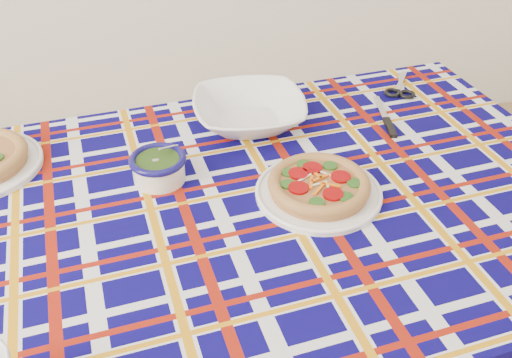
{
  "coord_description": "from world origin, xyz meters",
  "views": [
    {
      "loc": [
        0.21,
        -0.48,
        1.45
      ],
      "look_at": [
        0.33,
        0.49,
        0.73
      ],
      "focal_mm": 40.0,
      "sensor_mm": 36.0,
      "label": 1
    }
  ],
  "objects": [
    {
      "name": "main_focaccia_plate",
      "position": [
        0.46,
        0.45,
        0.74
      ],
      "size": [
        0.3,
        0.3,
        0.05
      ],
      "primitive_type": null,
      "rotation": [
        0.0,
        0.0,
        0.1
      ],
      "color": "#A56B3A",
      "rests_on": "tablecloth"
    },
    {
      "name": "serving_bowl",
      "position": [
        0.35,
        0.76,
        0.74
      ],
      "size": [
        0.29,
        0.29,
        0.07
      ],
      "primitive_type": "imported",
      "rotation": [
        0.0,
        0.0,
        0.03
      ],
      "color": "white",
      "rests_on": "tablecloth"
    },
    {
      "name": "dining_table",
      "position": [
        0.31,
        0.44,
        0.64
      ],
      "size": [
        1.65,
        1.21,
        0.7
      ],
      "rotation": [
        0.0,
        0.0,
        0.19
      ],
      "color": "brown",
      "rests_on": "floor"
    },
    {
      "name": "kitchen_scissors",
      "position": [
        0.8,
        0.92,
        0.72
      ],
      "size": [
        0.15,
        0.21,
        0.02
      ],
      "primitive_type": null,
      "rotation": [
        0.0,
        0.0,
        1.19
      ],
      "color": "silver",
      "rests_on": "tablecloth"
    },
    {
      "name": "pesto_bowl",
      "position": [
        0.12,
        0.54,
        0.75
      ],
      "size": [
        0.15,
        0.15,
        0.07
      ],
      "primitive_type": null,
      "rotation": [
        0.0,
        0.0,
        0.21
      ],
      "color": "#1C330E",
      "rests_on": "tablecloth"
    },
    {
      "name": "table_knife",
      "position": [
        0.7,
        0.78,
        0.71
      ],
      "size": [
        0.04,
        0.22,
        0.01
      ],
      "primitive_type": null,
      "rotation": [
        0.0,
        0.0,
        1.48
      ],
      "color": "silver",
      "rests_on": "tablecloth"
    },
    {
      "name": "tablecloth",
      "position": [
        0.31,
        0.44,
        0.66
      ],
      "size": [
        1.69,
        1.24,
        0.1
      ],
      "primitive_type": null,
      "rotation": [
        0.0,
        0.0,
        0.19
      ],
      "color": "#09044D",
      "rests_on": "dining_table"
    }
  ]
}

